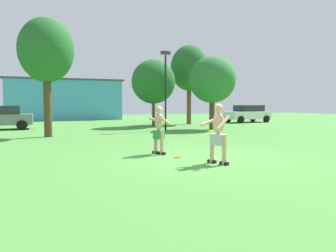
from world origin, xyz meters
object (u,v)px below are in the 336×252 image
lamp_post (165,81)px  tree_behind_players (46,51)px  tree_right_field (212,80)px  player_in_green (159,129)px  player_with_cap (218,131)px  tree_near_building (153,82)px  car_white_mid_lot (248,113)px  frisbee (178,157)px  tree_left_field (189,68)px

lamp_post → tree_behind_players: bearing=-168.2°
tree_right_field → player_in_green: bearing=-128.5°
player_with_cap → player_in_green: bearing=113.5°
player_with_cap → tree_near_building: tree_near_building is taller
player_in_green → car_white_mid_lot: bearing=46.2°
player_in_green → frisbee: 1.24m
car_white_mid_lot → tree_behind_players: (-17.24, -7.03, 3.55)m
player_with_cap → frisbee: bearing=115.1°
frisbee → lamp_post: bearing=71.4°
tree_right_field → tree_behind_players: bearing=-173.7°
player_with_cap → tree_right_field: bearing=61.7°
tree_near_building → tree_behind_players: bearing=-145.9°
car_white_mid_lot → tree_left_field: 7.23m
tree_left_field → car_white_mid_lot: bearing=3.7°
lamp_post → frisbee: bearing=-108.6°
tree_right_field → tree_behind_players: 10.34m
player_in_green → tree_right_field: bearing=51.5°
frisbee → car_white_mid_lot: 20.35m
player_with_cap → tree_left_field: tree_left_field is taller
tree_right_field → tree_near_building: tree_near_building is taller
player_in_green → car_white_mid_lot: player_in_green is taller
lamp_post → tree_near_building: lamp_post is taller
player_with_cap → tree_right_field: (5.79, 10.74, 2.32)m
lamp_post → tree_near_building: (0.39, 3.56, 0.21)m
frisbee → tree_left_field: (7.33, 14.85, 4.62)m
player_with_cap → frisbee: 1.80m
car_white_mid_lot → tree_behind_players: 18.95m
player_in_green → tree_near_building: 13.25m
player_in_green → tree_left_field: bearing=61.3°
player_in_green → tree_left_field: size_ratio=0.25×
lamp_post → tree_left_field: tree_left_field is taller
tree_behind_players → tree_near_building: 9.03m
player_with_cap → lamp_post: 11.58m
player_in_green → tree_behind_players: tree_behind_players is taller
player_with_cap → player_in_green: 2.45m
car_white_mid_lot → lamp_post: 11.84m
player_with_cap → tree_left_field: 17.94m
tree_left_field → tree_right_field: bearing=-99.2°
lamp_post → tree_left_field: (4.07, 5.17, 1.50)m
frisbee → tree_right_field: size_ratio=0.05×
tree_left_field → tree_near_building: 4.22m
car_white_mid_lot → tree_right_field: (-7.02, -5.90, 2.45)m
tree_left_field → tree_behind_players: size_ratio=1.08×
player_in_green → frisbee: (0.33, -0.85, -0.84)m
tree_right_field → tree_near_building: (-2.79, 3.90, 0.07)m
frisbee → tree_left_field: size_ratio=0.04×
player_in_green → car_white_mid_lot: size_ratio=0.37×
tree_behind_players → tree_near_building: size_ratio=1.22×
tree_right_field → frisbee: bearing=-124.6°
tree_left_field → tree_near_building: bearing=-156.4°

